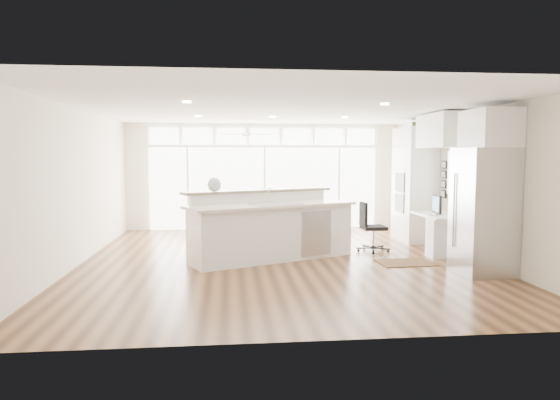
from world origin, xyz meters
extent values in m
cube|color=#472815|center=(0.00, 0.00, -0.01)|extent=(7.00, 8.00, 0.02)
cube|color=white|center=(0.00, 0.00, 2.70)|extent=(7.00, 8.00, 0.02)
cube|color=#EEE4CE|center=(0.00, 4.00, 1.35)|extent=(7.00, 0.04, 2.70)
cube|color=#EEE4CE|center=(0.00, -4.00, 1.35)|extent=(7.00, 0.04, 2.70)
cube|color=#EEE4CE|center=(-3.50, 0.00, 1.35)|extent=(0.04, 8.00, 2.70)
cube|color=#EEE4CE|center=(3.50, 0.00, 1.35)|extent=(0.04, 8.00, 2.70)
cube|color=white|center=(0.00, 3.94, 1.05)|extent=(5.80, 0.06, 2.08)
cube|color=white|center=(0.00, 3.94, 2.38)|extent=(5.90, 0.06, 0.40)
cube|color=white|center=(3.46, 0.30, 1.55)|extent=(0.04, 0.85, 0.85)
cube|color=white|center=(-0.50, 2.80, 2.48)|extent=(1.16, 1.16, 0.32)
cube|color=white|center=(0.00, 0.20, 2.68)|extent=(3.40, 3.00, 0.02)
cube|color=white|center=(3.17, 1.80, 1.25)|extent=(0.64, 1.20, 2.50)
cube|color=white|center=(3.13, 0.30, 0.38)|extent=(0.72, 1.30, 0.76)
cube|color=white|center=(3.17, 0.30, 2.35)|extent=(0.64, 1.30, 0.64)
cube|color=#BBBBC0|center=(3.11, -1.35, 1.00)|extent=(0.76, 0.90, 2.00)
cube|color=white|center=(3.17, -1.35, 2.30)|extent=(0.64, 0.90, 0.60)
cube|color=black|center=(3.46, 0.92, 1.40)|extent=(0.06, 0.22, 0.80)
cube|color=white|center=(-0.14, 0.07, 0.62)|extent=(3.34, 2.35, 1.24)
cube|color=#362011|center=(2.17, -0.48, 0.01)|extent=(0.99, 0.75, 0.01)
cube|color=black|center=(1.91, 0.61, 0.48)|extent=(0.52, 0.48, 0.97)
sphere|color=#B8BEC5|center=(-1.17, 0.05, 1.37)|extent=(0.32, 0.32, 0.25)
cube|color=black|center=(3.05, 0.30, 0.96)|extent=(0.13, 0.48, 0.39)
cube|color=silver|center=(2.88, 0.30, 0.77)|extent=(0.15, 0.30, 0.01)
imported|color=#335725|center=(3.17, 1.80, 2.61)|extent=(0.27, 0.30, 0.22)
camera|label=1|loc=(-0.91, -8.84, 1.87)|focal=32.00mm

